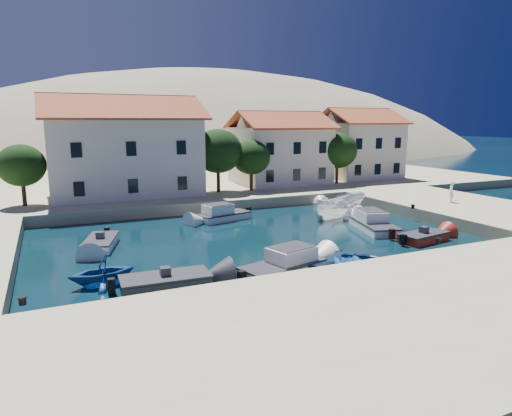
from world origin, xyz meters
The scene contains 21 objects.
ground centered at (0.00, 0.00, 0.00)m, with size 400.00×400.00×0.00m, color black.
quay_south centered at (0.00, -6.00, 0.50)m, with size 52.00×12.00×1.00m, color tan.
quay_east centered at (20.50, 10.00, 0.50)m, with size 11.00×20.00×1.00m, color tan.
quay_north centered at (2.00, 38.00, 0.50)m, with size 80.00×36.00×1.00m, color tan.
hills centered at (20.64, 123.62, -23.40)m, with size 254.00×176.00×99.00m.
building_left centered at (-6.00, 28.00, 5.94)m, with size 14.70×9.45×9.70m.
building_mid centered at (12.00, 29.00, 5.22)m, with size 10.50×8.40×8.30m.
building_right centered at (24.00, 30.00, 5.47)m, with size 9.45×8.40×8.80m.
trees centered at (4.51, 25.46, 4.84)m, with size 37.30×5.30×6.45m.
bollards centered at (2.80, 3.87, 1.15)m, with size 29.36×9.56×0.30m.
motorboat_grey_sw centered at (-8.02, 2.99, 0.29)m, with size 4.54×2.19×1.25m.
cabin_cruiser_south centered at (-1.75, 2.31, 0.48)m, with size 5.23×3.28×1.60m.
rowboat_south centered at (1.83, 1.59, 0.00)m, with size 3.88×5.43×1.13m, color navy.
motorboat_red_se centered at (10.37, 4.32, 0.29)m, with size 3.93×2.24×1.25m.
cabin_cruiser_east centered at (9.45, 8.49, 0.48)m, with size 3.51×5.69×1.60m.
boat_east centered at (9.65, 13.36, 0.00)m, with size 2.15×5.71×2.20m, color white.
motorboat_white_ne centered at (10.73, 17.20, 0.30)m, with size 2.50×3.40×1.25m.
rowboat_west centered at (-10.87, 4.66, 0.00)m, with size 2.81×3.26×1.72m, color navy.
motorboat_white_west centered at (-10.16, 12.10, 0.29)m, with size 2.90×4.41×1.25m.
cabin_cruiser_north centered at (0.27, 16.65, 0.48)m, with size 4.79×2.95×1.60m.
pedestrian centered at (19.98, 10.90, 1.96)m, with size 0.70×0.46×1.92m, color white.
Camera 1 is at (-12.96, -18.70, 8.22)m, focal length 32.00 mm.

